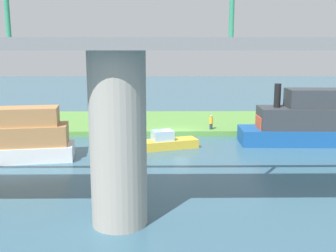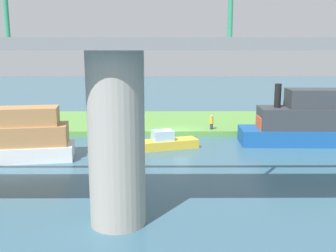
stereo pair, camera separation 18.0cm
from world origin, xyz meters
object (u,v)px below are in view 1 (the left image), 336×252
object	(u,v)px
person_on_bank	(211,122)
motorboat_white	(18,139)
motorboat_red	(304,122)
mooring_post	(112,124)
bridge_pylon	(118,140)
skiff_small	(168,142)

from	to	relation	value
person_on_bank	motorboat_white	size ratio (longest dim) A/B	0.16
motorboat_white	motorboat_red	distance (m)	23.25
person_on_bank	motorboat_white	world-z (taller)	motorboat_white
person_on_bank	mooring_post	xyz separation A→B (m)	(9.48, -0.74, -0.30)
person_on_bank	mooring_post	size ratio (longest dim) A/B	1.74
mooring_post	motorboat_red	size ratio (longest dim) A/B	0.08
motorboat_white	motorboat_red	xyz separation A→B (m)	(-22.72, -4.95, 0.33)
bridge_pylon	skiff_small	world-z (taller)	bridge_pylon
motorboat_red	skiff_small	bearing A→B (deg)	7.38
bridge_pylon	mooring_post	size ratio (longest dim) A/B	10.09
bridge_pylon	skiff_small	bearing A→B (deg)	-99.65
bridge_pylon	motorboat_red	bearing A→B (deg)	-131.73
bridge_pylon	motorboat_white	distance (m)	14.09
mooring_post	motorboat_red	bearing A→B (deg)	165.17
bridge_pylon	person_on_bank	size ratio (longest dim) A/B	5.81
motorboat_red	person_on_bank	bearing A→B (deg)	-26.57
mooring_post	motorboat_red	world-z (taller)	motorboat_red
mooring_post	person_on_bank	bearing A→B (deg)	175.56
person_on_bank	skiff_small	bearing A→B (deg)	51.69
motorboat_red	mooring_post	bearing A→B (deg)	-14.83
person_on_bank	motorboat_red	xyz separation A→B (m)	(-7.53, 3.77, 0.72)
skiff_small	motorboat_red	bearing A→B (deg)	-172.62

